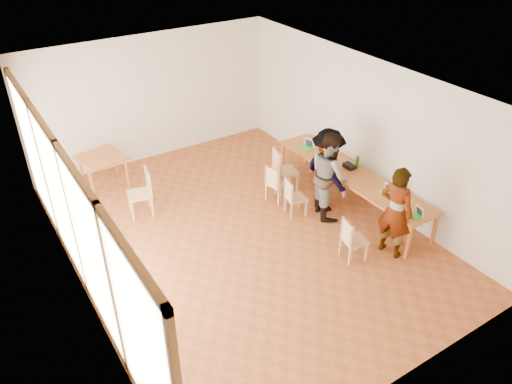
% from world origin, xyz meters
% --- Properties ---
extents(ground, '(8.00, 8.00, 0.00)m').
position_xyz_m(ground, '(0.00, 0.00, 0.00)').
color(ground, '#A65328').
rests_on(ground, ground).
extents(wall_back, '(6.00, 0.10, 3.00)m').
position_xyz_m(wall_back, '(0.00, 4.00, 1.50)').
color(wall_back, beige).
rests_on(wall_back, ground).
extents(wall_front, '(6.00, 0.10, 3.00)m').
position_xyz_m(wall_front, '(0.00, -4.00, 1.50)').
color(wall_front, beige).
rests_on(wall_front, ground).
extents(wall_right, '(0.10, 8.00, 3.00)m').
position_xyz_m(wall_right, '(3.00, 0.00, 1.50)').
color(wall_right, beige).
rests_on(wall_right, ground).
extents(window_wall, '(0.10, 8.00, 3.00)m').
position_xyz_m(window_wall, '(-2.96, 0.00, 1.50)').
color(window_wall, white).
rests_on(window_wall, ground).
extents(ceiling, '(6.00, 8.00, 0.04)m').
position_xyz_m(ceiling, '(0.00, 0.00, 3.02)').
color(ceiling, white).
rests_on(ceiling, wall_back).
extents(communal_table, '(0.80, 4.00, 0.75)m').
position_xyz_m(communal_table, '(2.50, -0.28, 0.70)').
color(communal_table, '#B56028').
rests_on(communal_table, ground).
extents(side_table, '(0.90, 0.90, 0.75)m').
position_xyz_m(side_table, '(-1.60, 3.20, 0.67)').
color(side_table, '#B56028').
rests_on(side_table, ground).
extents(chair_near, '(0.46, 0.46, 0.45)m').
position_xyz_m(chair_near, '(1.27, -1.68, 0.51)').
color(chair_near, '#E3AE71').
rests_on(chair_near, ground).
extents(chair_mid, '(0.45, 0.45, 0.43)m').
position_xyz_m(chair_mid, '(1.24, 0.04, 0.49)').
color(chair_mid, '#E3AE71').
rests_on(chair_mid, ground).
extents(chair_far, '(0.49, 0.49, 0.45)m').
position_xyz_m(chair_far, '(1.24, 0.64, 0.51)').
color(chair_far, '#E3AE71').
rests_on(chair_far, ground).
extents(chair_empty, '(0.55, 0.55, 0.53)m').
position_xyz_m(chair_empty, '(1.59, 0.92, 0.61)').
color(chair_empty, '#E3AE71').
rests_on(chair_empty, ground).
extents(chair_spare, '(0.55, 0.55, 0.53)m').
position_xyz_m(chair_spare, '(-1.24, 1.70, 0.61)').
color(chair_spare, '#E3AE71').
rests_on(chair_spare, ground).
extents(person_near, '(0.57, 0.73, 1.78)m').
position_xyz_m(person_near, '(2.04, -1.92, 0.89)').
color(person_near, gray).
rests_on(person_near, ground).
extents(person_mid, '(0.94, 1.06, 1.81)m').
position_xyz_m(person_mid, '(1.89, -0.29, 0.90)').
color(person_mid, gray).
rests_on(person_mid, ground).
extents(person_far, '(0.73, 1.19, 1.79)m').
position_xyz_m(person_far, '(1.95, -0.13, 0.90)').
color(person_far, gray).
rests_on(person_far, ground).
extents(laptop_near, '(0.21, 0.24, 0.18)m').
position_xyz_m(laptop_near, '(2.45, -2.08, 0.80)').
color(laptop_near, '#31DA34').
rests_on(laptop_near, communal_table).
extents(laptop_mid, '(0.21, 0.24, 0.18)m').
position_xyz_m(laptop_mid, '(2.56, -1.23, 0.80)').
color(laptop_mid, '#31DA34').
rests_on(laptop_mid, communal_table).
extents(laptop_far, '(0.29, 0.31, 0.22)m').
position_xyz_m(laptop_far, '(2.44, 1.10, 0.81)').
color(laptop_far, '#31DA34').
rests_on(laptop_far, communal_table).
extents(yellow_mug, '(0.17, 0.17, 0.11)m').
position_xyz_m(yellow_mug, '(2.22, -1.98, 0.80)').
color(yellow_mug, orange).
rests_on(yellow_mug, communal_table).
extents(green_bottle, '(0.07, 0.07, 0.28)m').
position_xyz_m(green_bottle, '(2.73, -0.19, 0.89)').
color(green_bottle, '#0F6814').
rests_on(green_bottle, communal_table).
extents(clear_glass, '(0.07, 0.07, 0.09)m').
position_xyz_m(clear_glass, '(2.79, -1.28, 0.80)').
color(clear_glass, silver).
rests_on(clear_glass, communal_table).
extents(condiment_cup, '(0.08, 0.08, 0.06)m').
position_xyz_m(condiment_cup, '(2.78, 0.87, 0.78)').
color(condiment_cup, white).
rests_on(condiment_cup, communal_table).
extents(pink_phone, '(0.05, 0.10, 0.01)m').
position_xyz_m(pink_phone, '(2.48, -2.03, 0.76)').
color(pink_phone, '#ED3F8B').
rests_on(pink_phone, communal_table).
extents(black_pouch, '(0.16, 0.26, 0.09)m').
position_xyz_m(black_pouch, '(2.60, -0.09, 0.80)').
color(black_pouch, black).
rests_on(black_pouch, communal_table).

